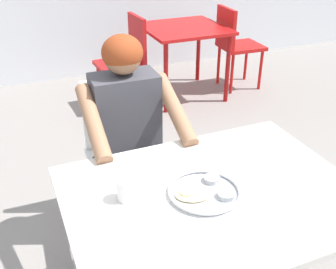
{
  "coord_description": "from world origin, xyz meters",
  "views": [
    {
      "loc": [
        -0.58,
        -1.09,
        1.7
      ],
      "look_at": [
        -0.01,
        0.26,
        0.89
      ],
      "focal_mm": 43.07,
      "sensor_mm": 36.0,
      "label": 1
    }
  ],
  "objects": [
    {
      "name": "thali_tray",
      "position": [
        0.04,
        0.01,
        0.76
      ],
      "size": [
        0.28,
        0.28,
        0.03
      ],
      "color": "#B7BABF",
      "rests_on": "table_foreground"
    },
    {
      "name": "drinking_cup",
      "position": [
        -0.25,
        0.1,
        0.79
      ],
      "size": [
        0.07,
        0.07,
        0.09
      ],
      "color": "white",
      "rests_on": "table_foreground"
    },
    {
      "name": "chair_red_right",
      "position": [
        1.68,
        2.49,
        0.51
      ],
      "size": [
        0.44,
        0.41,
        0.87
      ],
      "color": "red",
      "rests_on": "ground"
    },
    {
      "name": "chair_foreground",
      "position": [
        -0.04,
        0.89,
        0.52
      ],
      "size": [
        0.41,
        0.41,
        0.89
      ],
      "color": "silver",
      "rests_on": "ground"
    },
    {
      "name": "table_background_red",
      "position": [
        1.1,
        2.5,
        0.62
      ],
      "size": [
        0.78,
        0.77,
        0.72
      ],
      "color": "#B71414",
      "rests_on": "ground"
    },
    {
      "name": "table_foreground",
      "position": [
        0.07,
        0.01,
        0.67
      ],
      "size": [
        1.14,
        0.86,
        0.74
      ],
      "color": "silver",
      "rests_on": "ground"
    },
    {
      "name": "diner_foreground",
      "position": [
        -0.05,
        0.66,
        0.72
      ],
      "size": [
        0.5,
        0.56,
        1.19
      ],
      "color": "#2E2E2E",
      "rests_on": "ground"
    },
    {
      "name": "chair_red_left",
      "position": [
        0.5,
        2.49,
        0.5
      ],
      "size": [
        0.44,
        0.41,
        0.87
      ],
      "color": "#AA1515",
      "rests_on": "ground"
    }
  ]
}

